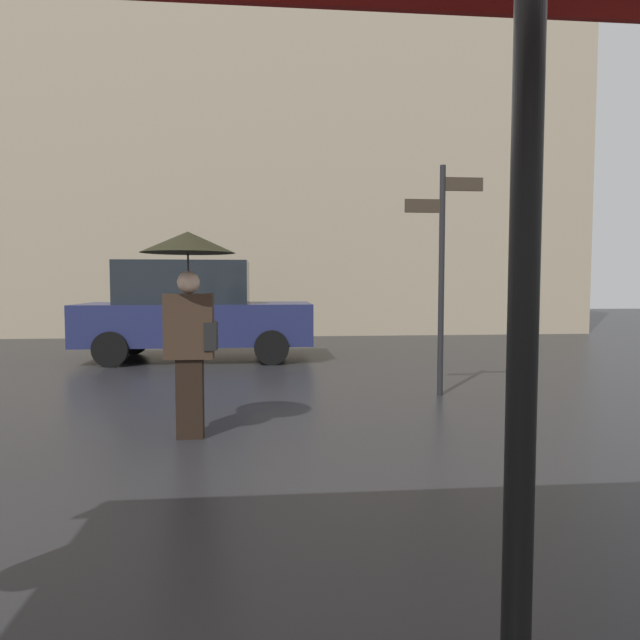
# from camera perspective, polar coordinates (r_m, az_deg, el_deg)

# --- Properties ---
(ground_plane) EXTENTS (60.00, 60.00, 0.00)m
(ground_plane) POSITION_cam_1_polar(r_m,az_deg,el_deg) (3.06, -0.75, -26.88)
(ground_plane) COLOR black
(pedestrian_with_umbrella) EXTENTS (0.93, 0.93, 2.07)m
(pedestrian_with_umbrella) POSITION_cam_1_polar(r_m,az_deg,el_deg) (5.81, -12.96, 3.60)
(pedestrian_with_umbrella) COLOR black
(pedestrian_with_umbrella) RESTS_ON ground
(parked_car_left) EXTENTS (4.59, 2.04, 2.00)m
(parked_car_left) POSITION_cam_1_polar(r_m,az_deg,el_deg) (11.87, -12.53, 0.97)
(parked_car_left) COLOR #1E234C
(parked_car_left) RESTS_ON ground
(street_signpost) EXTENTS (1.08, 0.08, 3.15)m
(street_signpost) POSITION_cam_1_polar(r_m,az_deg,el_deg) (8.02, 12.10, 6.11)
(street_signpost) COLOR black
(street_signpost) RESTS_ON ground
(building_block) EXTENTS (19.41, 2.34, 17.64)m
(building_block) POSITION_cam_1_polar(r_m,az_deg,el_deg) (19.18, -4.96, 25.96)
(building_block) COLOR gray
(building_block) RESTS_ON ground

